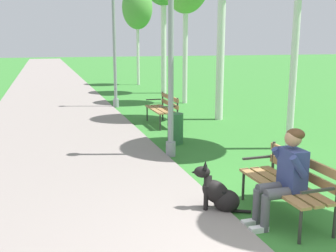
# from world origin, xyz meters

# --- Properties ---
(paved_path) EXTENTS (3.97, 60.00, 0.04)m
(paved_path) POSITION_xyz_m (-2.22, 24.00, 0.02)
(paved_path) COLOR gray
(paved_path) RESTS_ON ground
(park_bench_near) EXTENTS (0.55, 1.50, 0.85)m
(park_bench_near) POSITION_xyz_m (0.47, 1.02, 0.51)
(park_bench_near) COLOR olive
(park_bench_near) RESTS_ON ground
(park_bench_mid) EXTENTS (0.55, 1.50, 0.85)m
(park_bench_mid) POSITION_xyz_m (0.61, 7.27, 0.51)
(park_bench_mid) COLOR olive
(park_bench_mid) RESTS_ON ground
(person_seated_on_near_bench) EXTENTS (0.74, 0.49, 1.25)m
(person_seated_on_near_bench) POSITION_xyz_m (0.27, 0.83, 0.68)
(person_seated_on_near_bench) COLOR #4C4C51
(person_seated_on_near_bench) RESTS_ON ground
(dog_black) EXTENTS (0.77, 0.48, 0.71)m
(dog_black) POSITION_xyz_m (-0.34, 1.43, 0.26)
(dog_black) COLOR black
(dog_black) RESTS_ON ground
(lamp_post_near) EXTENTS (0.24, 0.24, 4.21)m
(lamp_post_near) POSITION_xyz_m (-0.14, 4.23, 2.18)
(lamp_post_near) COLOR gray
(lamp_post_near) RESTS_ON ground
(lamp_post_mid) EXTENTS (0.24, 0.24, 4.06)m
(lamp_post_mid) POSITION_xyz_m (-0.12, 10.73, 2.10)
(lamp_post_mid) COLOR gray
(lamp_post_mid) RESTS_ON ground
(birch_tree_sixth) EXTENTS (1.60, 1.46, 5.19)m
(birch_tree_sixth) POSITION_xyz_m (2.38, 17.93, 4.03)
(birch_tree_sixth) COLOR silver
(birch_tree_sixth) RESTS_ON ground
(litter_bin) EXTENTS (0.36, 0.36, 0.70)m
(litter_bin) POSITION_xyz_m (0.27, 5.17, 0.35)
(litter_bin) COLOR #2D6638
(litter_bin) RESTS_ON ground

